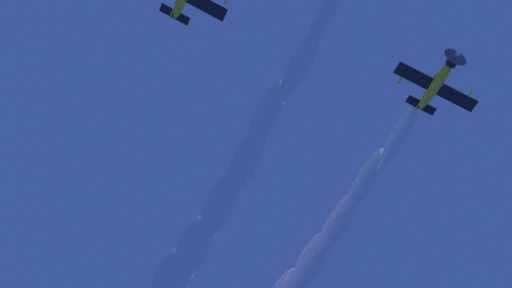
% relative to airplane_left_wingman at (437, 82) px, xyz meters
% --- Properties ---
extents(airplane_left_wingman, '(7.71, 6.99, 2.76)m').
position_rel_airplane_left_wingman_xyz_m(airplane_left_wingman, '(0.00, 0.00, 0.00)').
color(airplane_left_wingman, gold).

